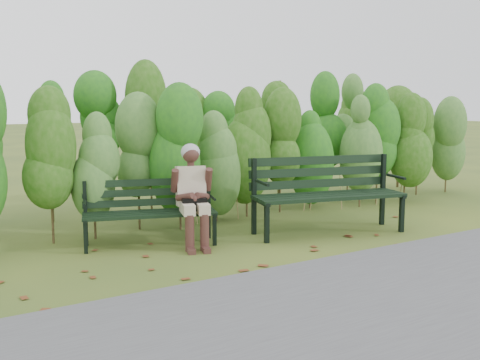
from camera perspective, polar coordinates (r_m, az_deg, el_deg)
ground at (r=6.89m, az=1.54°, el=-6.54°), size 80.00×80.00×0.00m
footpath at (r=5.27m, az=15.03°, el=-11.39°), size 60.00×2.50×0.01m
hedge_band at (r=8.30m, az=-5.51°, el=4.71°), size 11.04×1.67×2.42m
leaf_litter at (r=6.64m, az=-3.26°, el=-7.09°), size 5.51×2.26×0.01m
bench_left at (r=6.90m, az=-9.21°, el=-2.68°), size 1.65×0.96×0.79m
bench_right at (r=7.53m, az=8.67°, el=-0.79°), size 2.10×1.11×1.00m
seated_woman at (r=6.76m, az=-4.85°, el=-0.95°), size 0.55×0.78×1.22m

